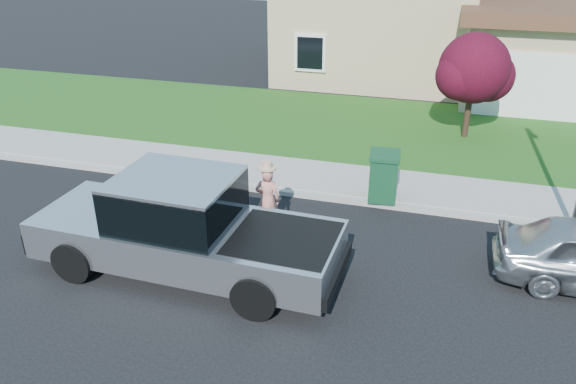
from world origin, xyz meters
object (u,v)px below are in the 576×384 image
object	(u,v)px
pickup_truck	(185,229)
woman	(268,199)
ornamental_tree	(475,72)
trash_bin	(384,176)

from	to	relation	value
pickup_truck	woman	world-z (taller)	pickup_truck
pickup_truck	ornamental_tree	size ratio (longest dim) A/B	1.91
woman	ornamental_tree	world-z (taller)	ornamental_tree
pickup_truck	woman	bearing A→B (deg)	63.64
pickup_truck	woman	size ratio (longest dim) A/B	3.70
trash_bin	woman	bearing A→B (deg)	-142.62
ornamental_tree	pickup_truck	bearing A→B (deg)	-119.58
pickup_truck	woman	xyz separation A→B (m)	(1.06, 1.99, -0.15)
woman	trash_bin	bearing A→B (deg)	-143.34
ornamental_tree	trash_bin	world-z (taller)	ornamental_tree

